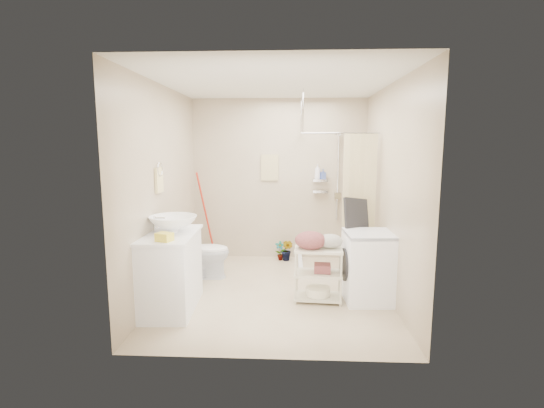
{
  "coord_description": "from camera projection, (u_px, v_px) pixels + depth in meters",
  "views": [
    {
      "loc": [
        0.19,
        -4.82,
        1.87
      ],
      "look_at": [
        -0.05,
        0.25,
        1.1
      ],
      "focal_mm": 26.0,
      "sensor_mm": 36.0,
      "label": 1
    }
  ],
  "objects": [
    {
      "name": "shampoo_bottle_b",
      "position": [
        323.0,
        174.0,
        6.31
      ],
      "size": [
        0.1,
        0.1,
        0.16
      ],
      "primitive_type": "imported",
      "rotation": [
        0.0,
        0.0,
        0.39
      ],
      "color": "#3E5093",
      "rests_on": "shower"
    },
    {
      "name": "hanging_towel",
      "position": [
        270.0,
        168.0,
        6.39
      ],
      "size": [
        0.28,
        0.03,
        0.42
      ],
      "primitive_type": "cube",
      "color": "beige",
      "rests_on": "wall_back"
    },
    {
      "name": "potted_plant_b",
      "position": [
        287.0,
        250.0,
        6.37
      ],
      "size": [
        0.25,
        0.24,
        0.35
      ],
      "primitive_type": "imported",
      "rotation": [
        0.0,
        0.0,
        -0.59
      ],
      "color": "#9A5B31",
      "rests_on": "ground"
    },
    {
      "name": "mop",
      "position": [
        203.0,
        216.0,
        6.43
      ],
      "size": [
        0.14,
        0.14,
        1.42
      ],
      "primitive_type": null,
      "rotation": [
        0.0,
        0.0,
        -0.01
      ],
      "color": "red",
      "rests_on": "ground"
    },
    {
      "name": "ceiling",
      "position": [
        275.0,
        82.0,
        4.66
      ],
      "size": [
        2.8,
        3.2,
        0.04
      ],
      "primitive_type": "cube",
      "color": "silver",
      "rests_on": "ground"
    },
    {
      "name": "towel_ring",
      "position": [
        159.0,
        178.0,
        4.69
      ],
      "size": [
        0.04,
        0.22,
        0.34
      ],
      "primitive_type": null,
      "color": "#EFDD92",
      "rests_on": "wall_left"
    },
    {
      "name": "wall_left",
      "position": [
        163.0,
        191.0,
        4.92
      ],
      "size": [
        0.04,
        3.2,
        2.6
      ],
      "primitive_type": "cube",
      "color": "#B8A98F",
      "rests_on": "ground"
    },
    {
      "name": "wall_back",
      "position": [
        279.0,
        180.0,
        6.43
      ],
      "size": [
        2.8,
        0.04,
        2.6
      ],
      "primitive_type": "cube",
      "color": "#B8A98F",
      "rests_on": "ground"
    },
    {
      "name": "potted_plant_a",
      "position": [
        280.0,
        251.0,
        6.4
      ],
      "size": [
        0.17,
        0.12,
        0.31
      ],
      "primitive_type": "imported",
      "rotation": [
        0.0,
        0.0,
        0.06
      ],
      "color": "brown",
      "rests_on": "ground"
    },
    {
      "name": "wall_front",
      "position": [
        267.0,
        214.0,
        3.27
      ],
      "size": [
        2.8,
        0.04,
        2.6
      ],
      "primitive_type": "cube",
      "color": "#B8A98F",
      "rests_on": "ground"
    },
    {
      "name": "shower",
      "position": [
        335.0,
        200.0,
        5.89
      ],
      "size": [
        1.1,
        1.1,
        2.1
      ],
      "primitive_type": null,
      "color": "white",
      "rests_on": "ground"
    },
    {
      "name": "washing_machine",
      "position": [
        369.0,
        266.0,
        4.73
      ],
      "size": [
        0.6,
        0.62,
        0.84
      ],
      "primitive_type": "cube",
      "rotation": [
        0.0,
        0.0,
        0.05
      ],
      "color": "white",
      "rests_on": "ground"
    },
    {
      "name": "counter_basket",
      "position": [
        164.0,
        237.0,
        4.04
      ],
      "size": [
        0.19,
        0.17,
        0.09
      ],
      "primitive_type": "cube",
      "rotation": [
        0.0,
        0.0,
        -0.37
      ],
      "color": "yellow",
      "rests_on": "vanity"
    },
    {
      "name": "floor",
      "position": [
        275.0,
        292.0,
        5.05
      ],
      "size": [
        3.2,
        3.2,
        0.0
      ],
      "primitive_type": "plane",
      "color": "beige",
      "rests_on": "ground"
    },
    {
      "name": "tp_holder",
      "position": [
        170.0,
        235.0,
        5.05
      ],
      "size": [
        0.08,
        0.12,
        0.14
      ],
      "primitive_type": null,
      "color": "white",
      "rests_on": "wall_left"
    },
    {
      "name": "shampoo_bottle_a",
      "position": [
        317.0,
        172.0,
        6.31
      ],
      "size": [
        0.1,
        0.1,
        0.24
      ],
      "primitive_type": "imported",
      "rotation": [
        0.0,
        0.0,
        -0.11
      ],
      "color": "white",
      "rests_on": "shower"
    },
    {
      "name": "sink",
      "position": [
        173.0,
        224.0,
        4.47
      ],
      "size": [
        0.58,
        0.58,
        0.18
      ],
      "primitive_type": "imported",
      "rotation": [
        0.0,
        0.0,
        0.09
      ],
      "color": "white",
      "rests_on": "vanity"
    },
    {
      "name": "ironing_board",
      "position": [
        358.0,
        245.0,
        4.92
      ],
      "size": [
        0.36,
        0.26,
        1.25
      ],
      "primitive_type": null,
      "rotation": [
        0.0,
        0.0,
        0.51
      ],
      "color": "black",
      "rests_on": "ground"
    },
    {
      "name": "toilet",
      "position": [
        203.0,
        251.0,
        5.56
      ],
      "size": [
        0.74,
        0.44,
        0.75
      ],
      "primitive_type": "imported",
      "rotation": [
        0.0,
        0.0,
        1.6
      ],
      "color": "white",
      "rests_on": "ground"
    },
    {
      "name": "wall_right",
      "position": [
        390.0,
        192.0,
        4.79
      ],
      "size": [
        0.04,
        3.2,
        2.6
      ],
      "primitive_type": "cube",
      "color": "#B8A98F",
      "rests_on": "ground"
    },
    {
      "name": "floor_basket",
      "position": [
        173.0,
        315.0,
        4.21
      ],
      "size": [
        0.28,
        0.24,
        0.13
      ],
      "primitive_type": "cube",
      "rotation": [
        0.0,
        0.0,
        0.26
      ],
      "color": "gold",
      "rests_on": "ground"
    },
    {
      "name": "laundry_rack",
      "position": [
        318.0,
        269.0,
        4.71
      ],
      "size": [
        0.59,
        0.37,
        0.78
      ],
      "primitive_type": null,
      "rotation": [
        0.0,
        0.0,
        -0.07
      ],
      "color": "beige",
      "rests_on": "ground"
    },
    {
      "name": "vanity",
      "position": [
        171.0,
        271.0,
        4.48
      ],
      "size": [
        0.61,
        1.03,
        0.89
      ],
      "primitive_type": "cube",
      "rotation": [
        0.0,
        0.0,
        0.04
      ],
      "color": "white",
      "rests_on": "ground"
    }
  ]
}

